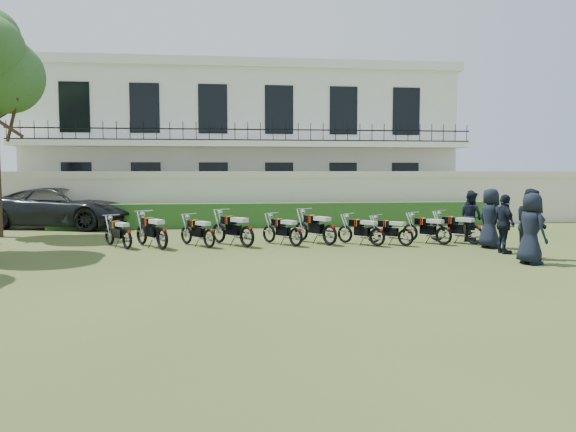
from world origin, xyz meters
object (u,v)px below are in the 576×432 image
at_px(motorcycle_5, 330,230).
at_px(officer_5, 470,215).
at_px(officer_3, 490,218).
at_px(officer_4, 471,217).
at_px(motorcycle_2, 209,234).
at_px(motorcycle_8, 444,231).
at_px(officer_0, 531,229).
at_px(motorcycle_4, 296,232).
at_px(officer_2, 504,224).
at_px(motorcycle_7, 406,233).
at_px(suv, 64,208).
at_px(officer_1, 531,224).
at_px(motorcycle_1, 162,233).
at_px(motorcycle_3, 247,231).
at_px(motorcycle_6, 377,232).
at_px(motorcycle_0, 127,235).
at_px(motorcycle_9, 474,230).

relative_size(motorcycle_5, officer_5, 1.03).
relative_size(officer_3, officer_4, 1.09).
distance_m(motorcycle_2, motorcycle_8, 7.28).
bearing_deg(officer_0, officer_3, -19.05).
height_order(motorcycle_4, officer_0, officer_0).
bearing_deg(officer_2, officer_0, 171.99).
relative_size(motorcycle_8, officer_4, 0.89).
bearing_deg(officer_3, motorcycle_7, 62.56).
bearing_deg(suv, officer_1, -106.36).
bearing_deg(motorcycle_4, officer_2, -56.63).
relative_size(motorcycle_1, motorcycle_4, 1.15).
bearing_deg(motorcycle_7, officer_5, -17.16).
bearing_deg(motorcycle_7, motorcycle_5, 126.41).
relative_size(motorcycle_1, motorcycle_7, 1.33).
height_order(motorcycle_3, motorcycle_5, motorcycle_3).
bearing_deg(motorcycle_5, officer_4, -26.69).
xyz_separation_m(motorcycle_6, officer_4, (3.40, 0.85, 0.38)).
distance_m(motorcycle_0, motorcycle_3, 3.54).
distance_m(motorcycle_4, motorcycle_7, 3.39).
bearing_deg(motorcycle_2, motorcycle_3, -39.61).
distance_m(motorcycle_0, motorcycle_7, 8.43).
height_order(motorcycle_3, motorcycle_7, motorcycle_3).
height_order(motorcycle_3, motorcycle_9, motorcycle_3).
relative_size(motorcycle_3, officer_3, 0.92).
distance_m(motorcycle_3, officer_3, 7.35).
xyz_separation_m(motorcycle_1, officer_0, (9.42, -3.58, 0.40)).
height_order(motorcycle_5, motorcycle_9, motorcycle_5).
bearing_deg(motorcycle_2, motorcycle_1, 151.84).
bearing_deg(officer_4, motorcycle_2, 75.37).
relative_size(motorcycle_2, officer_3, 0.82).
height_order(motorcycle_0, officer_1, officer_1).
height_order(motorcycle_8, officer_1, officer_1).
bearing_deg(motorcycle_8, motorcycle_1, 142.20).
distance_m(motorcycle_6, suv, 13.18).
bearing_deg(motorcycle_7, motorcycle_1, 136.33).
distance_m(motorcycle_9, officer_0, 3.60).
xyz_separation_m(motorcycle_5, officer_2, (4.57, -2.16, 0.34)).
xyz_separation_m(motorcycle_1, motorcycle_9, (9.62, -0.01, -0.03)).
relative_size(motorcycle_7, motorcycle_8, 0.88).
bearing_deg(motorcycle_7, motorcycle_4, 132.05).
bearing_deg(motorcycle_7, officer_1, -89.84).
height_order(officer_0, officer_2, officer_0).
height_order(officer_1, officer_5, officer_1).
height_order(motorcycle_2, officer_5, officer_5).
distance_m(motorcycle_9, officer_4, 0.92).
xyz_separation_m(motorcycle_6, officer_0, (2.94, -3.54, 0.45)).
xyz_separation_m(motorcycle_3, officer_0, (6.93, -3.75, 0.39)).
height_order(motorcycle_5, officer_5, officer_5).
bearing_deg(motorcycle_1, motorcycle_4, -30.19).
bearing_deg(motorcycle_6, motorcycle_1, 137.50).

